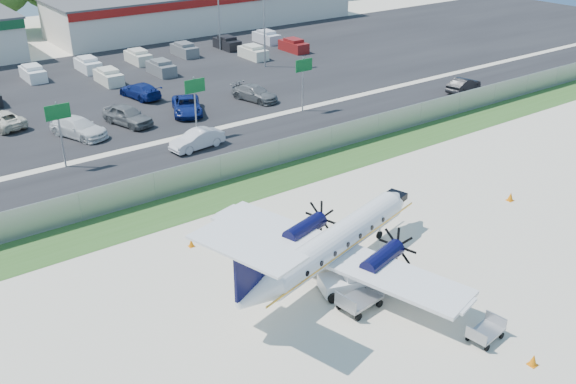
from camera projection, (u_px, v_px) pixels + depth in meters
ground at (353, 269)px, 34.95m from camera, size 170.00×170.00×0.00m
grass_verge at (236, 191)px, 43.69m from camera, size 170.00×4.00×0.02m
access_road at (188, 159)px, 48.79m from camera, size 170.00×8.00×0.02m
parking_lot at (88, 93)px, 64.09m from camera, size 170.00×32.00×0.02m
perimeter_fence at (221, 168)px, 44.72m from camera, size 120.00×0.06×1.99m
building_east at (206, 8)px, 92.71m from camera, size 44.40×12.40×5.24m
sign_left at (59, 121)px, 45.84m from camera, size 1.80×0.26×5.00m
sign_mid at (195, 94)px, 51.65m from camera, size 1.80×0.26×5.00m
sign_right at (304, 73)px, 57.47m from camera, size 1.80×0.26×5.00m
light_pole_ne at (264, 20)px, 70.94m from camera, size 0.90×0.35×9.09m
light_pole_se at (218, 7)px, 78.22m from camera, size 0.90×0.35×9.09m
tree_line at (0, 34)px, 88.86m from camera, size 112.00×6.00×14.00m
aircraft at (333, 244)px, 33.71m from camera, size 15.80×15.44×4.82m
pushback_tug at (346, 281)px, 32.76m from camera, size 2.74×2.36×1.30m
baggage_cart_near at (486, 332)px, 29.36m from camera, size 1.91×1.30×0.94m
baggage_cart_far at (360, 299)px, 31.48m from camera, size 2.39×1.61×1.18m
cone_nose at (510, 197)px, 42.32m from camera, size 0.42×0.42×0.59m
cone_port_wing at (533, 360)px, 27.87m from camera, size 0.39×0.39×0.55m
cone_starboard_wing at (191, 243)px, 36.99m from camera, size 0.33×0.33×0.48m
road_car_mid at (198, 148)px, 50.80m from camera, size 4.61×2.06×1.47m
road_car_east at (463, 92)px, 64.48m from camera, size 4.51×2.20×1.42m
parked_car_b at (80, 137)px, 53.13m from camera, size 4.10×5.88×1.58m
parked_car_c at (129, 125)px, 55.74m from camera, size 3.36×5.37×1.71m
parked_car_d at (187, 113)px, 58.44m from camera, size 4.40×5.91×1.49m
parked_car_e at (255, 100)px, 61.94m from camera, size 3.20×5.35×1.45m
parked_car_f at (3, 127)px, 55.15m from camera, size 3.55×5.54×1.42m
parked_car_g at (141, 98)px, 62.66m from camera, size 2.93×5.40×1.49m
far_parking_rows at (71, 82)px, 67.73m from camera, size 56.00×10.00×1.60m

